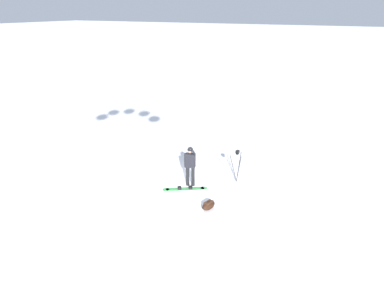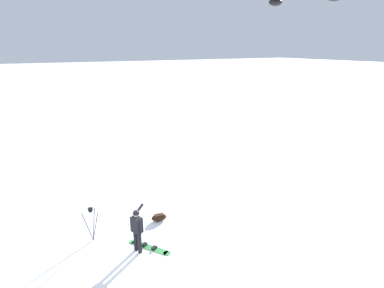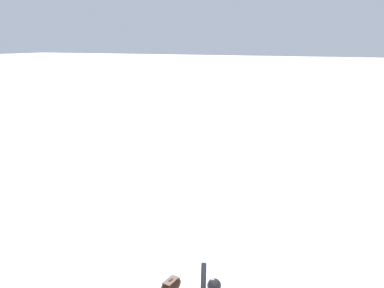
% 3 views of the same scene
% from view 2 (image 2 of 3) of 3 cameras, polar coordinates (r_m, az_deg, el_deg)
% --- Properties ---
extents(ground_plane, '(300.00, 300.00, 0.00)m').
position_cam_2_polar(ground_plane, '(12.09, -9.82, -19.36)').
color(ground_plane, white).
extents(snowboarder, '(0.63, 0.61, 1.69)m').
position_cam_2_polar(snowboarder, '(11.84, -9.81, -14.35)').
color(snowboarder, black).
rests_on(snowboarder, ground_plane).
extents(snowboard, '(1.54, 1.12, 0.10)m').
position_cam_2_polar(snowboard, '(12.48, -7.64, -17.80)').
color(snowboard, '#3F994C').
rests_on(snowboard, ground_plane).
extents(gear_bag_large, '(0.41, 0.68, 0.30)m').
position_cam_2_polar(gear_bag_large, '(13.99, -5.92, -12.90)').
color(gear_bag_large, black).
rests_on(gear_bag_large, ground_plane).
extents(camera_tripod, '(0.52, 0.55, 1.37)m').
position_cam_2_polar(camera_tripod, '(12.86, -17.59, -12.38)').
color(camera_tripod, '#262628').
rests_on(camera_tripod, ground_plane).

